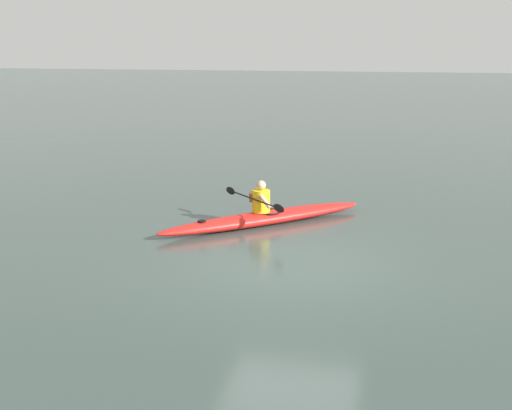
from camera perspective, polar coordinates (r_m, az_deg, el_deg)
name	(u,v)px	position (r m, az deg, el deg)	size (l,w,h in m)	color
ground_plane	(292,268)	(12.66, 2.97, -5.10)	(160.00, 160.00, 0.00)	#384742
kayak	(265,218)	(15.51, 0.71, -1.05)	(4.15, 4.05, 0.30)	red
kayaker	(260,199)	(15.35, 0.35, 0.47)	(1.71, 1.76, 0.70)	yellow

